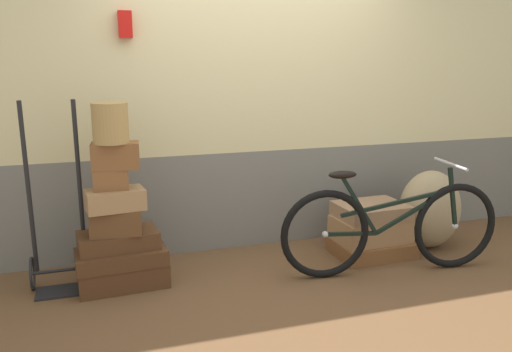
% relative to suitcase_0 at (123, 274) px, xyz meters
% --- Properties ---
extents(ground, '(9.73, 5.20, 0.06)m').
position_rel_suitcase_0_xyz_m(ground, '(1.21, -0.24, -0.12)').
color(ground, brown).
extents(station_building, '(7.73, 0.74, 3.01)m').
position_rel_suitcase_0_xyz_m(station_building, '(1.23, 0.61, 1.42)').
color(station_building, slate).
rests_on(station_building, ground).
extents(suitcase_0, '(0.66, 0.41, 0.17)m').
position_rel_suitcase_0_xyz_m(suitcase_0, '(0.00, 0.00, 0.00)').
color(suitcase_0, '#4C2D19').
rests_on(suitcase_0, ground).
extents(suitcase_1, '(0.66, 0.38, 0.11)m').
position_rel_suitcase_0_xyz_m(suitcase_1, '(-0.01, -0.02, 0.14)').
color(suitcase_1, '#4C2D19').
rests_on(suitcase_1, suitcase_0).
extents(suitcase_2, '(0.59, 0.36, 0.13)m').
position_rel_suitcase_0_xyz_m(suitcase_2, '(-0.02, 0.01, 0.27)').
color(suitcase_2, '#4C2D19').
rests_on(suitcase_2, suitcase_1).
extents(suitcase_3, '(0.37, 0.23, 0.18)m').
position_rel_suitcase_0_xyz_m(suitcase_3, '(-0.03, -0.04, 0.42)').
color(suitcase_3, brown).
rests_on(suitcase_3, suitcase_2).
extents(suitcase_4, '(0.43, 0.28, 0.15)m').
position_rel_suitcase_0_xyz_m(suitcase_4, '(-0.03, -0.03, 0.58)').
color(suitcase_4, '#9E754C').
rests_on(suitcase_4, suitcase_3).
extents(suitcase_5, '(0.24, 0.15, 0.15)m').
position_rel_suitcase_0_xyz_m(suitcase_5, '(-0.05, -0.02, 0.73)').
color(suitcase_5, brown).
rests_on(suitcase_5, suitcase_4).
extents(suitcase_6, '(0.35, 0.21, 0.19)m').
position_rel_suitcase_0_xyz_m(suitcase_6, '(-0.00, 0.00, 0.90)').
color(suitcase_6, brown).
rests_on(suitcase_6, suitcase_5).
extents(suitcase_7, '(0.65, 0.49, 0.13)m').
position_rel_suitcase_0_xyz_m(suitcase_7, '(2.08, -0.02, -0.02)').
color(suitcase_7, brown).
rests_on(suitcase_7, ground).
extents(suitcase_8, '(0.63, 0.45, 0.20)m').
position_rel_suitcase_0_xyz_m(suitcase_8, '(2.07, -0.01, 0.14)').
color(suitcase_8, '#9E754C').
rests_on(suitcase_8, suitcase_7).
extents(suitcase_9, '(0.59, 0.46, 0.12)m').
position_rel_suitcase_0_xyz_m(suitcase_9, '(2.08, 0.00, 0.30)').
color(suitcase_9, '#937051').
rests_on(suitcase_9, suitcase_8).
extents(wicker_basket, '(0.25, 0.25, 0.28)m').
position_rel_suitcase_0_xyz_m(wicker_basket, '(-0.03, -0.01, 1.13)').
color(wicker_basket, '#A8844C').
rests_on(wicker_basket, suitcase_6).
extents(luggage_trolley, '(0.42, 0.34, 1.38)m').
position_rel_suitcase_0_xyz_m(luggage_trolley, '(-0.43, 0.10, 0.26)').
color(luggage_trolley, black).
rests_on(luggage_trolley, ground).
extents(burlap_sack, '(0.55, 0.47, 0.70)m').
position_rel_suitcase_0_xyz_m(burlap_sack, '(2.66, -0.01, 0.26)').
color(burlap_sack, '#9E8966').
rests_on(burlap_sack, ground).
extents(bicycle, '(1.77, 0.46, 0.87)m').
position_rel_suitcase_0_xyz_m(bicycle, '(2.02, -0.40, 0.28)').
color(bicycle, black).
rests_on(bicycle, ground).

